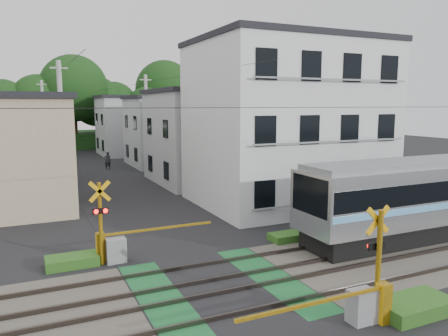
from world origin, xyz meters
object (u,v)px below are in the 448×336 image
pedestrian (108,161)px  crossing_signal_near (366,297)px  crossing_signal_far (113,243)px  apartment_block (286,123)px

pedestrian → crossing_signal_near: bearing=88.6°
crossing_signal_near → crossing_signal_far: same height
crossing_signal_near → apartment_block: (5.91, 13.15, 3.94)m
pedestrian → crossing_signal_far: bearing=76.8°
crossing_signal_near → apartment_block: bearing=65.8°
apartment_block → crossing_signal_far: bearing=-152.2°
crossing_signal_far → crossing_signal_near: bearing=-54.7°
apartment_block → crossing_signal_near: bearing=-114.2°
crossing_signal_far → pedestrian: 23.81m
crossing_signal_far → apartment_block: bearing=27.8°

